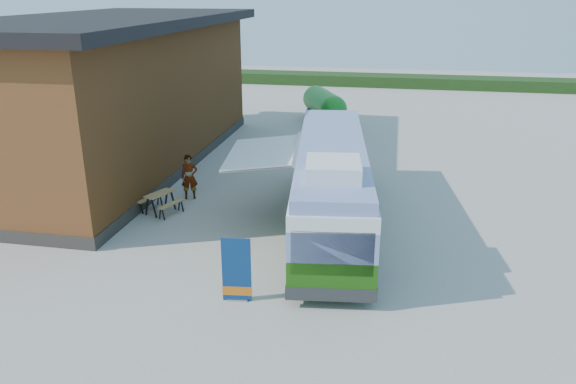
% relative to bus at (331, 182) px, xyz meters
% --- Properties ---
extents(ground, '(100.00, 100.00, 0.00)m').
position_rel_bus_xyz_m(ground, '(-1.43, -3.76, -1.83)').
color(ground, '#BCB7AD').
rests_on(ground, ground).
extents(barn, '(9.60, 21.20, 7.50)m').
position_rel_bus_xyz_m(barn, '(-11.93, 6.24, 1.76)').
color(barn, brown).
rests_on(barn, ground).
extents(hedge, '(40.00, 3.00, 1.00)m').
position_rel_bus_xyz_m(hedge, '(6.57, 34.24, -1.33)').
color(hedge, '#264419').
rests_on(hedge, ground).
extents(bus, '(4.15, 12.70, 3.83)m').
position_rel_bus_xyz_m(bus, '(0.00, 0.00, 0.00)').
color(bus, '#226611').
rests_on(bus, ground).
extents(awning, '(3.25, 4.69, 0.53)m').
position_rel_bus_xyz_m(awning, '(-2.48, 0.12, 0.96)').
color(awning, white).
rests_on(awning, ground).
extents(banner, '(0.88, 0.25, 2.03)m').
position_rel_bus_xyz_m(banner, '(-2.05, -6.05, -1.00)').
color(banner, navy).
rests_on(banner, ground).
extents(picnic_table, '(1.87, 1.78, 0.85)m').
position_rel_bus_xyz_m(picnic_table, '(-7.08, 0.10, -1.20)').
color(picnic_table, tan).
rests_on(picnic_table, ground).
extents(person_a, '(0.85, 0.72, 1.99)m').
position_rel_bus_xyz_m(person_a, '(-6.43, 1.90, -0.84)').
color(person_a, '#999999').
rests_on(person_a, ground).
extents(person_b, '(1.07, 1.18, 1.98)m').
position_rel_bus_xyz_m(person_b, '(0.48, -1.41, -0.84)').
color(person_b, '#999999').
rests_on(person_b, ground).
extents(slurry_tanker, '(3.48, 5.71, 2.27)m').
position_rel_bus_xyz_m(slurry_tanker, '(-2.54, 17.51, -0.52)').
color(slurry_tanker, '#167B1D').
rests_on(slurry_tanker, ground).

